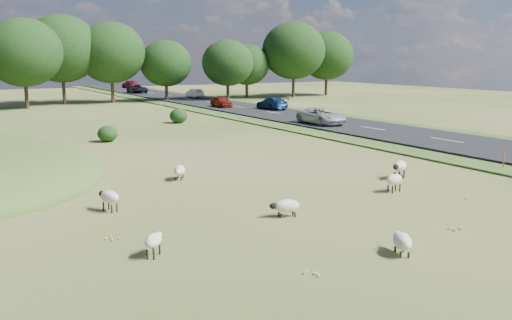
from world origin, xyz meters
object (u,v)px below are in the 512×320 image
(sheep_5, at_px, (286,206))
(car_3, at_px, (137,89))
(sheep_0, at_px, (179,171))
(car_5, at_px, (221,102))
(car_4, at_px, (130,84))
(car_2, at_px, (195,93))
(sheep_1, at_px, (400,166))
(sheep_2, at_px, (109,197))
(sheep_3, at_px, (395,179))
(marker_post, at_px, (504,159))
(car_7, at_px, (272,103))
(sheep_4, at_px, (402,241))
(car_0, at_px, (321,116))
(sheep_6, at_px, (154,240))

(sheep_5, relative_size, car_3, 0.24)
(sheep_0, bearing_deg, car_5, -178.52)
(car_3, bearing_deg, car_4, 77.03)
(car_3, bearing_deg, car_2, -76.05)
(sheep_1, relative_size, sheep_2, 1.08)
(sheep_5, height_order, car_2, car_2)
(sheep_0, xyz_separation_m, sheep_5, (1.00, -8.45, -0.02))
(sheep_3, relative_size, car_5, 0.32)
(marker_post, xyz_separation_m, sheep_5, (-15.47, -2.10, -0.16))
(sheep_1, bearing_deg, car_5, -129.87)
(car_3, bearing_deg, car_7, -84.21)
(sheep_5, distance_m, car_4, 94.75)
(sheep_3, height_order, sheep_4, sheep_3)
(car_7, bearing_deg, car_2, -90.00)
(sheep_0, bearing_deg, car_0, 157.65)
(car_3, height_order, car_7, car_3)
(sheep_0, relative_size, car_3, 0.25)
(sheep_0, bearing_deg, sheep_1, 92.18)
(sheep_2, relative_size, car_3, 0.24)
(sheep_5, bearing_deg, sheep_3, -156.03)
(sheep_2, relative_size, sheep_5, 0.98)
(sheep_6, height_order, car_0, car_0)
(sheep_5, height_order, car_4, car_4)
(marker_post, xyz_separation_m, car_7, (6.81, 36.00, 0.34))
(sheep_1, xyz_separation_m, car_5, (9.66, 40.41, 0.23))
(sheep_4, bearing_deg, sheep_2, 61.92)
(sheep_4, bearing_deg, sheep_0, 35.14)
(car_2, bearing_deg, sheep_5, 69.71)
(sheep_3, bearing_deg, sheep_0, 125.32)
(sheep_3, distance_m, car_0, 25.13)
(sheep_3, xyz_separation_m, car_5, (11.91, 42.48, 0.30))
(marker_post, relative_size, car_5, 0.32)
(car_4, bearing_deg, sheep_6, 73.25)
(sheep_0, relative_size, car_2, 0.33)
(car_4, bearing_deg, sheep_2, 72.34)
(sheep_1, bearing_deg, sheep_2, -30.48)
(car_5, bearing_deg, sheep_1, -103.45)
(sheep_1, bearing_deg, car_2, -129.68)
(sheep_1, height_order, car_5, car_5)
(sheep_2, xyz_separation_m, sheep_4, (6.56, -9.58, -0.15))
(sheep_5, bearing_deg, marker_post, -157.66)
(sheep_4, relative_size, sheep_5, 0.99)
(marker_post, bearing_deg, sheep_6, -169.81)
(marker_post, height_order, car_3, car_3)
(sheep_5, bearing_deg, car_0, -113.92)
(car_2, xyz_separation_m, car_5, (-3.80, -16.72, -0.01))
(sheep_6, height_order, car_3, car_3)
(sheep_6, height_order, car_4, car_4)
(sheep_5, xyz_separation_m, car_2, (22.29, 60.29, 0.45))
(sheep_4, xyz_separation_m, car_4, (21.44, 97.49, 0.53))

